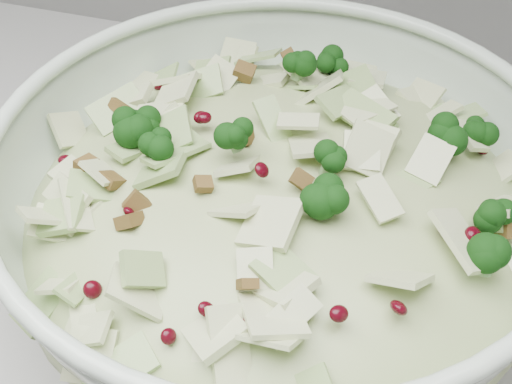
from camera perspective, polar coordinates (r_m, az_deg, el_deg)
mixing_bowl at (r=0.54m, az=1.77°, el=-2.37°), size 0.50×0.50×0.17m
salad at (r=0.52m, az=1.83°, el=-0.29°), size 0.40×0.40×0.17m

